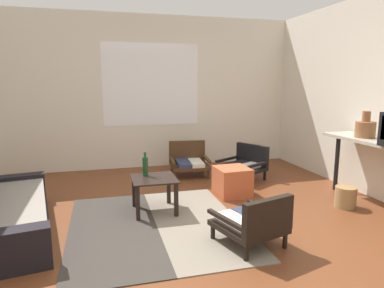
{
  "coord_description": "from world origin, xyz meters",
  "views": [
    {
      "loc": [
        -0.88,
        -3.13,
        1.52
      ],
      "look_at": [
        0.27,
        1.19,
        0.72
      ],
      "focal_mm": 31.88,
      "sensor_mm": 36.0,
      "label": 1
    }
  ],
  "objects": [
    {
      "name": "ground_plane",
      "position": [
        0.0,
        0.0,
        0.0
      ],
      "size": [
        7.8,
        7.8,
        0.0
      ],
      "primitive_type": "plane",
      "color": "brown"
    },
    {
      "name": "far_wall_with_window",
      "position": [
        0.0,
        3.06,
        1.35
      ],
      "size": [
        5.6,
        0.13,
        2.7
      ],
      "color": "silver",
      "rests_on": "ground"
    },
    {
      "name": "area_rug",
      "position": [
        -0.36,
        0.32,
        0.01
      ],
      "size": [
        1.82,
        2.12,
        0.01
      ],
      "color": "#38332D",
      "rests_on": "ground"
    },
    {
      "name": "couch",
      "position": [
        -1.93,
        0.58,
        0.22
      ],
      "size": [
        1.08,
        2.09,
        0.73
      ],
      "color": "black",
      "rests_on": "ground"
    },
    {
      "name": "coffee_table",
      "position": [
        -0.32,
        0.74,
        0.33
      ],
      "size": [
        0.52,
        0.53,
        0.42
      ],
      "color": "black",
      "rests_on": "ground"
    },
    {
      "name": "armchair_by_window",
      "position": [
        0.5,
        2.27,
        0.25
      ],
      "size": [
        0.67,
        0.63,
        0.55
      ],
      "color": "#472D19",
      "rests_on": "ground"
    },
    {
      "name": "armchair_striped_foreground",
      "position": [
        0.44,
        -0.38,
        0.25
      ],
      "size": [
        0.7,
        0.72,
        0.52
      ],
      "color": "black",
      "rests_on": "ground"
    },
    {
      "name": "armchair_corner",
      "position": [
        1.3,
        1.78,
        0.25
      ],
      "size": [
        0.81,
        0.82,
        0.54
      ],
      "color": "black",
      "rests_on": "ground"
    },
    {
      "name": "ottoman_orange",
      "position": [
        0.81,
        1.07,
        0.19
      ],
      "size": [
        0.46,
        0.46,
        0.39
      ],
      "primitive_type": "cube",
      "rotation": [
        0.0,
        0.0,
        0.05
      ],
      "color": "#BC5633",
      "rests_on": "ground"
    },
    {
      "name": "clay_vase",
      "position": [
        2.34,
        0.44,
        0.96
      ],
      "size": [
        0.24,
        0.24,
        0.34
      ],
      "color": "#935B38",
      "rests_on": "console_shelf"
    },
    {
      "name": "glass_bottle",
      "position": [
        -0.4,
        0.85,
        0.54
      ],
      "size": [
        0.07,
        0.07,
        0.29
      ],
      "color": "#194723",
      "rests_on": "coffee_table"
    },
    {
      "name": "wicker_basket",
      "position": [
        2.0,
        0.28,
        0.13
      ],
      "size": [
        0.26,
        0.26,
        0.26
      ],
      "primitive_type": "cylinder",
      "color": "#9E7A4C",
      "rests_on": "ground"
    }
  ]
}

